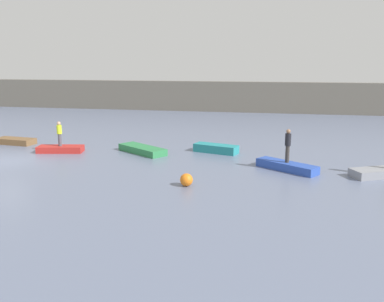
{
  "coord_description": "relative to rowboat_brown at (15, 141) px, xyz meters",
  "views": [
    {
      "loc": [
        15.63,
        -21.39,
        5.87
      ],
      "look_at": [
        10.92,
        1.6,
        0.78
      ],
      "focal_mm": 39.01,
      "sensor_mm": 36.0,
      "label": 1
    }
  ],
  "objects": [
    {
      "name": "rowboat_blue",
      "position": [
        19.03,
        -3.62,
        0.01
      ],
      "size": [
        3.42,
        2.76,
        0.45
      ],
      "primitive_type": "cube",
      "rotation": [
        0.0,
        0.0,
        -0.6
      ],
      "color": "#2B4CAD",
      "rests_on": "ground_plane"
    },
    {
      "name": "embankment_wall",
      "position": [
        2.74,
        22.59,
        1.54
      ],
      "size": [
        80.0,
        1.2,
        3.51
      ],
      "primitive_type": "cube",
      "color": "#666056",
      "rests_on": "ground_plane"
    },
    {
      "name": "ground_plane",
      "position": [
        2.74,
        -4.91,
        -0.21
      ],
      "size": [
        120.0,
        120.0,
        0.0
      ],
      "primitive_type": "plane",
      "color": "slate"
    },
    {
      "name": "rowboat_red",
      "position": [
        4.56,
        -1.85,
        -0.0
      ],
      "size": [
        3.06,
        1.64,
        0.41
      ],
      "primitive_type": "cube",
      "rotation": [
        0.0,
        0.0,
        0.2
      ],
      "color": "red",
      "rests_on": "ground_plane"
    },
    {
      "name": "rowboat_brown",
      "position": [
        0.0,
        0.0,
        0.0
      ],
      "size": [
        2.95,
        1.46,
        0.42
      ],
      "primitive_type": "cube",
      "rotation": [
        0.0,
        0.0,
        -0.11
      ],
      "color": "brown",
      "rests_on": "ground_plane"
    },
    {
      "name": "rowboat_teal",
      "position": [
        14.57,
        0.08,
        0.06
      ],
      "size": [
        3.04,
        1.77,
        0.53
      ],
      "primitive_type": "cube",
      "rotation": [
        0.0,
        0.0,
        -0.29
      ],
      "color": "teal",
      "rests_on": "ground_plane"
    },
    {
      "name": "person_dark_shirt",
      "position": [
        19.03,
        -3.62,
        1.26
      ],
      "size": [
        0.32,
        0.32,
        1.83
      ],
      "color": "#38332D",
      "rests_on": "rowboat_blue"
    },
    {
      "name": "person_hiviz_shirt",
      "position": [
        4.56,
        -1.85,
        1.1
      ],
      "size": [
        0.32,
        0.32,
        1.61
      ],
      "color": "#4C4C56",
      "rests_on": "rowboat_red"
    },
    {
      "name": "rowboat_green",
      "position": [
        9.89,
        -0.98,
        0.0
      ],
      "size": [
        3.71,
        3.07,
        0.43
      ],
      "primitive_type": "cube",
      "rotation": [
        0.0,
        0.0,
        -0.6
      ],
      "color": "#2D7F47",
      "rests_on": "ground_plane"
    },
    {
      "name": "mooring_buoy",
      "position": [
        14.27,
        -7.59,
        0.1
      ],
      "size": [
        0.62,
        0.62,
        0.62
      ],
      "primitive_type": "sphere",
      "color": "orange",
      "rests_on": "ground_plane"
    }
  ]
}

